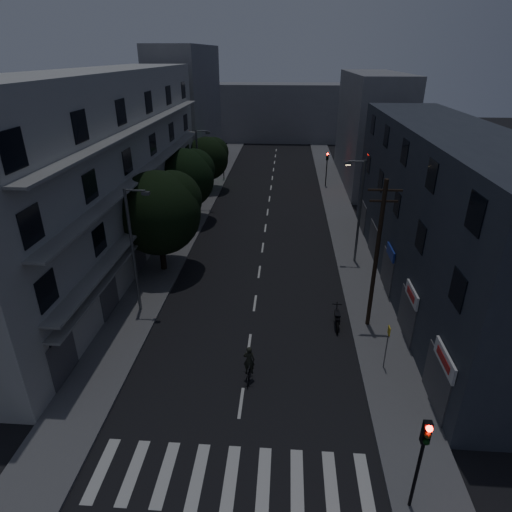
# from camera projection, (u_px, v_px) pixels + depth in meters

# --- Properties ---
(ground) EXTENTS (160.00, 160.00, 0.00)m
(ground) POSITION_uv_depth(u_px,v_px,m) (266.00, 226.00, 41.06)
(ground) COLOR black
(ground) RESTS_ON ground
(sidewalk_left) EXTENTS (3.00, 90.00, 0.15)m
(sidewalk_left) POSITION_uv_depth(u_px,v_px,m) (189.00, 223.00, 41.51)
(sidewalk_left) COLOR #565659
(sidewalk_left) RESTS_ON ground
(sidewalk_right) EXTENTS (3.00, 90.00, 0.15)m
(sidewalk_right) POSITION_uv_depth(u_px,v_px,m) (344.00, 227.00, 40.54)
(sidewalk_right) COLOR #565659
(sidewalk_right) RESTS_ON ground
(crosswalk) EXTENTS (10.90, 3.00, 0.01)m
(crosswalk) POSITION_uv_depth(u_px,v_px,m) (231.00, 478.00, 16.75)
(crosswalk) COLOR beige
(crosswalk) RESTS_ON ground
(lane_markings) EXTENTS (0.15, 60.50, 0.01)m
(lane_markings) POSITION_uv_depth(u_px,v_px,m) (269.00, 205.00, 46.68)
(lane_markings) COLOR beige
(lane_markings) RESTS_ON ground
(building_left) EXTENTS (7.00, 36.00, 14.00)m
(building_left) POSITION_uv_depth(u_px,v_px,m) (105.00, 170.00, 32.52)
(building_left) COLOR #A5A4A0
(building_left) RESTS_ON ground
(building_right) EXTENTS (6.19, 28.00, 11.00)m
(building_right) POSITION_uv_depth(u_px,v_px,m) (440.00, 214.00, 28.02)
(building_right) COLOR #292E38
(building_right) RESTS_ON ground
(building_far_left) EXTENTS (6.00, 20.00, 16.00)m
(building_far_left) POSITION_uv_depth(u_px,v_px,m) (188.00, 109.00, 59.09)
(building_far_left) COLOR slate
(building_far_left) RESTS_ON ground
(building_far_right) EXTENTS (6.00, 20.00, 13.00)m
(building_far_right) POSITION_uv_depth(u_px,v_px,m) (370.00, 129.00, 52.80)
(building_far_right) COLOR slate
(building_far_right) RESTS_ON ground
(building_far_end) EXTENTS (24.00, 8.00, 10.00)m
(building_far_end) POSITION_uv_depth(u_px,v_px,m) (278.00, 113.00, 79.42)
(building_far_end) COLOR slate
(building_far_end) RESTS_ON ground
(tree_near) EXTENTS (6.11, 6.11, 7.53)m
(tree_near) POSITION_uv_depth(u_px,v_px,m) (159.00, 210.00, 30.72)
(tree_near) COLOR black
(tree_near) RESTS_ON sidewalk_left
(tree_mid) EXTENTS (5.66, 5.66, 6.96)m
(tree_mid) POSITION_uv_depth(u_px,v_px,m) (185.00, 176.00, 40.38)
(tree_mid) COLOR black
(tree_mid) RESTS_ON sidewalk_left
(tree_far) EXTENTS (5.02, 5.02, 6.21)m
(tree_far) POSITION_uv_depth(u_px,v_px,m) (207.00, 157.00, 49.98)
(tree_far) COLOR black
(tree_far) RESTS_ON sidewalk_left
(traffic_signal_near) EXTENTS (0.28, 0.37, 4.10)m
(traffic_signal_near) POSITION_uv_depth(u_px,v_px,m) (423.00, 448.00, 14.31)
(traffic_signal_near) COLOR black
(traffic_signal_near) RESTS_ON sidewalk_right
(traffic_signal_far_right) EXTENTS (0.28, 0.37, 4.10)m
(traffic_signal_far_right) POSITION_uv_depth(u_px,v_px,m) (327.00, 162.00, 51.62)
(traffic_signal_far_right) COLOR black
(traffic_signal_far_right) RESTS_ON sidewalk_right
(traffic_signal_far_left) EXTENTS (0.28, 0.37, 4.10)m
(traffic_signal_far_left) POSITION_uv_depth(u_px,v_px,m) (223.00, 156.00, 54.61)
(traffic_signal_far_left) COLOR black
(traffic_signal_far_left) RESTS_ON sidewalk_left
(street_lamp_left_near) EXTENTS (1.51, 0.25, 8.00)m
(street_lamp_left_near) POSITION_uv_depth(u_px,v_px,m) (134.00, 246.00, 25.62)
(street_lamp_left_near) COLOR #5A5E62
(street_lamp_left_near) RESTS_ON sidewalk_left
(street_lamp_right) EXTENTS (1.51, 0.25, 8.00)m
(street_lamp_right) POSITION_uv_depth(u_px,v_px,m) (359.00, 207.00, 32.00)
(street_lamp_right) COLOR #53565A
(street_lamp_right) RESTS_ON sidewalk_right
(street_lamp_left_far) EXTENTS (1.51, 0.25, 8.00)m
(street_lamp_left_far) POSITION_uv_depth(u_px,v_px,m) (199.00, 166.00, 43.81)
(street_lamp_left_far) COLOR #55575D
(street_lamp_left_far) RESTS_ON sidewalk_left
(utility_pole) EXTENTS (1.80, 0.24, 9.00)m
(utility_pole) POSITION_uv_depth(u_px,v_px,m) (377.00, 254.00, 24.01)
(utility_pole) COLOR black
(utility_pole) RESTS_ON sidewalk_right
(bus_stop_sign) EXTENTS (0.06, 0.35, 2.52)m
(bus_stop_sign) POSITION_uv_depth(u_px,v_px,m) (388.00, 340.00, 21.70)
(bus_stop_sign) COLOR #595B60
(bus_stop_sign) RESTS_ON sidewalk_right
(motorcycle) EXTENTS (0.59, 2.05, 1.32)m
(motorcycle) POSITION_uv_depth(u_px,v_px,m) (337.00, 319.00, 25.84)
(motorcycle) COLOR black
(motorcycle) RESTS_ON ground
(cyclist) EXTENTS (0.59, 1.59, 2.00)m
(cyclist) POSITION_uv_depth(u_px,v_px,m) (249.00, 368.00, 21.55)
(cyclist) COLOR black
(cyclist) RESTS_ON ground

